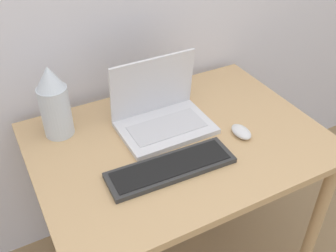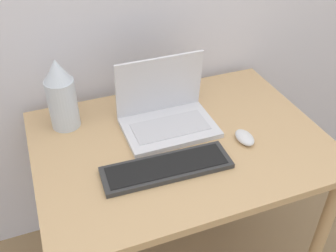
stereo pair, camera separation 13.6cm
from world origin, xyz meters
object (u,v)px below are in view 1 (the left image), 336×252
object	(u,v)px
keyboard	(171,167)
vase	(54,102)
mouse	(241,132)
laptop	(161,113)

from	to	relation	value
keyboard	vase	world-z (taller)	vase
mouse	vase	bearing A→B (deg)	150.92
keyboard	mouse	size ratio (longest dim) A/B	4.59
laptop	keyboard	world-z (taller)	laptop
laptop	keyboard	bearing A→B (deg)	-109.77
vase	laptop	bearing A→B (deg)	-19.96
mouse	vase	distance (m)	0.70
vase	mouse	bearing A→B (deg)	-29.08
keyboard	mouse	distance (m)	0.33
laptop	mouse	bearing A→B (deg)	-40.52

